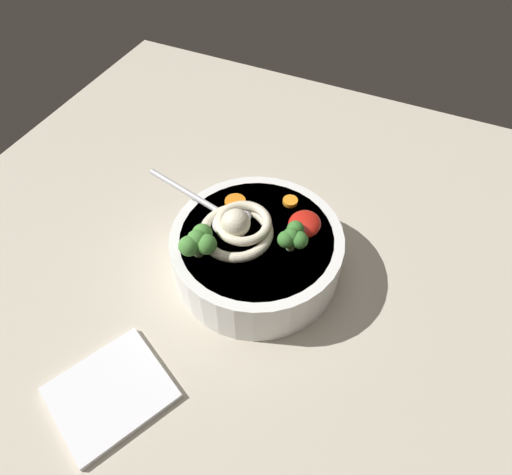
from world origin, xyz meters
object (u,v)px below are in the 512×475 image
noodle_pile (238,228)px  folded_napkin (110,393)px  soup_spoon (224,214)px  soup_bowl (256,254)px

noodle_pile → folded_napkin: bearing=166.2°
soup_spoon → folded_napkin: (-24.23, 2.55, -7.38)cm
soup_bowl → soup_spoon: soup_spoon is taller
soup_bowl → soup_spoon: 6.78cm
soup_bowl → folded_napkin: 24.47cm
soup_bowl → folded_napkin: size_ratio=1.82×
soup_bowl → noodle_pile: size_ratio=2.15×
noodle_pile → folded_napkin: 24.41cm
noodle_pile → soup_spoon: (1.80, 2.98, -0.52)cm
soup_bowl → noodle_pile: bearing=104.5°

